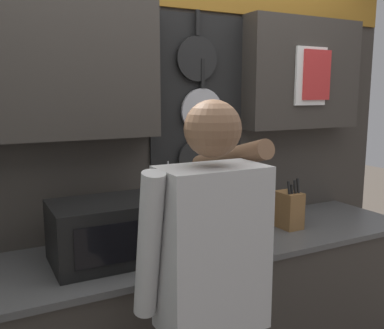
# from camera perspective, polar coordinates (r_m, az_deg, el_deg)

# --- Properties ---
(base_cabinet_counter) EXTENTS (2.50, 0.65, 0.88)m
(base_cabinet_counter) POSITION_cam_1_polar(r_m,az_deg,el_deg) (2.45, 1.67, -20.04)
(base_cabinet_counter) COLOR #38332D
(base_cabinet_counter) RESTS_ON ground_plane
(back_wall_unit) EXTENTS (3.07, 0.23, 2.45)m
(back_wall_unit) POSITION_cam_1_polar(r_m,az_deg,el_deg) (2.40, -1.81, 5.41)
(back_wall_unit) COLOR #38332D
(back_wall_unit) RESTS_ON ground_plane
(microwave) EXTENTS (0.53, 0.35, 0.28)m
(microwave) POSITION_cam_1_polar(r_m,az_deg,el_deg) (2.02, -10.78, -8.67)
(microwave) COLOR black
(microwave) RESTS_ON base_cabinet_counter
(knife_block) EXTENTS (0.11, 0.15, 0.29)m
(knife_block) POSITION_cam_1_polar(r_m,az_deg,el_deg) (2.52, 12.77, -5.87)
(knife_block) COLOR brown
(knife_block) RESTS_ON base_cabinet_counter
(person) EXTENTS (0.54, 0.64, 1.63)m
(person) POSITION_cam_1_polar(r_m,az_deg,el_deg) (1.62, 2.41, -15.37)
(person) COLOR #383842
(person) RESTS_ON ground_plane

